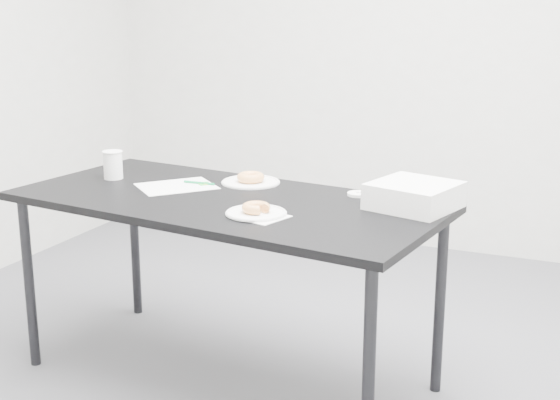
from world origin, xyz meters
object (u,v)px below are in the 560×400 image
at_px(donut_far, 251,177).
at_px(bakery_box, 414,195).
at_px(donut_near, 256,208).
at_px(pen, 199,183).
at_px(scorecard, 177,186).
at_px(table, 226,212).
at_px(coffee_cup, 113,165).
at_px(plate_near, 256,213).
at_px(plate_far, 251,182).

bearing_deg(donut_far, bakery_box, -8.94).
bearing_deg(donut_near, pen, 141.92).
bearing_deg(donut_near, scorecard, 152.03).
height_order(table, scorecard, scorecard).
xyz_separation_m(coffee_cup, bakery_box, (1.35, 0.05, -0.01)).
relative_size(donut_near, donut_far, 0.90).
distance_m(donut_near, bakery_box, 0.61).
distance_m(plate_near, donut_far, 0.51).
bearing_deg(coffee_cup, pen, 7.72).
xyz_separation_m(pen, donut_near, (0.43, -0.34, 0.02)).
xyz_separation_m(pen, bakery_box, (0.94, -0.01, 0.04)).
relative_size(table, donut_near, 16.99).
height_order(table, donut_far, donut_far).
height_order(plate_near, coffee_cup, coffee_cup).
height_order(plate_far, bakery_box, bakery_box).
bearing_deg(pen, coffee_cup, -174.17).
bearing_deg(table, plate_far, 101.12).
xyz_separation_m(table, coffee_cup, (-0.62, 0.11, 0.12)).
xyz_separation_m(scorecard, plate_near, (0.50, -0.27, 0.00)).
relative_size(donut_far, bakery_box, 0.40).
distance_m(scorecard, donut_near, 0.57).
bearing_deg(donut_far, donut_near, -62.13).
height_order(plate_far, coffee_cup, coffee_cup).
relative_size(donut_near, plate_far, 0.42).
xyz_separation_m(scorecard, pen, (0.07, 0.07, 0.01)).
xyz_separation_m(scorecard, donut_near, (0.50, -0.27, 0.03)).
bearing_deg(plate_near, donut_far, 117.87).
bearing_deg(scorecard, table, 23.16).
bearing_deg(coffee_cup, plate_near, -18.74).
relative_size(pen, coffee_cup, 1.15).
bearing_deg(scorecard, donut_near, 13.14).
relative_size(scorecard, plate_far, 1.23).
distance_m(plate_far, bakery_box, 0.76).
bearing_deg(plate_far, donut_near, -62.13).
bearing_deg(donut_far, pen, -150.56).
bearing_deg(plate_near, scorecard, 152.03).
relative_size(table, plate_far, 7.17).
distance_m(plate_near, coffee_cup, 0.88).
relative_size(scorecard, bakery_box, 1.05).
bearing_deg(plate_near, table, 141.39).
bearing_deg(bakery_box, coffee_cup, -162.85).
xyz_separation_m(scorecard, bakery_box, (1.01, 0.06, 0.05)).
height_order(scorecard, donut_near, donut_near).
bearing_deg(scorecard, pen, 86.88).
distance_m(donut_near, plate_far, 0.51).
distance_m(scorecard, plate_far, 0.32).
distance_m(plate_near, donut_near, 0.02).
distance_m(scorecard, donut_far, 0.32).
relative_size(plate_near, coffee_cup, 1.81).
xyz_separation_m(table, plate_far, (-0.02, 0.27, 0.06)).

